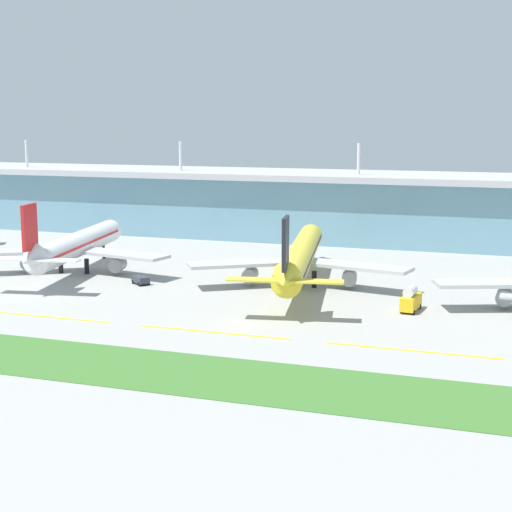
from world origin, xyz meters
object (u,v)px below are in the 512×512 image
airliner_center (300,257)px  fuel_truck (411,299)px  pushback_tug (141,280)px  airliner_near_middle (75,246)px

airliner_center → fuel_truck: bearing=-30.9°
airliner_center → pushback_tug: size_ratio=14.28×
airliner_near_middle → pushback_tug: airliner_near_middle is taller
airliner_center → fuel_truck: 30.93m
airliner_center → fuel_truck: airliner_center is taller
airliner_center → pushback_tug: airliner_center is taller
fuel_truck → pushback_tug: bearing=174.7°
airliner_near_middle → fuel_truck: bearing=-9.3°
airliner_near_middle → pushback_tug: 23.00m
airliner_center → pushback_tug: (-33.53, -10.23, -5.36)m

